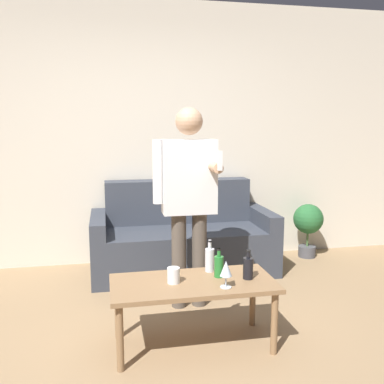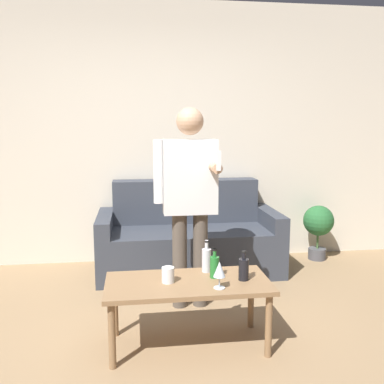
# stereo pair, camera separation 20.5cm
# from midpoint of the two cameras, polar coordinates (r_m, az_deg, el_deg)

# --- Properties ---
(ground_plane) EXTENTS (16.00, 16.00, 0.00)m
(ground_plane) POSITION_cam_midpoint_polar(r_m,az_deg,el_deg) (2.72, -4.76, -23.34)
(ground_plane) COLOR #997A56
(wall_back) EXTENTS (8.00, 0.06, 2.70)m
(wall_back) POSITION_cam_midpoint_polar(r_m,az_deg,el_deg) (4.53, -8.36, 7.61)
(wall_back) COLOR beige
(wall_back) RESTS_ON ground_plane
(couch) EXTENTS (1.78, 0.81, 0.88)m
(couch) POSITION_cam_midpoint_polar(r_m,az_deg,el_deg) (4.32, -2.69, -6.30)
(couch) COLOR #383D47
(couch) RESTS_ON ground_plane
(coffee_table) EXTENTS (1.07, 0.51, 0.45)m
(coffee_table) POSITION_cam_midpoint_polar(r_m,az_deg,el_deg) (2.85, -1.95, -12.82)
(coffee_table) COLOR #8E6B47
(coffee_table) RESTS_ON ground_plane
(bottle_orange) EXTENTS (0.06, 0.06, 0.22)m
(bottle_orange) POSITION_cam_midpoint_polar(r_m,az_deg,el_deg) (2.98, 0.38, -8.95)
(bottle_orange) COLOR silver
(bottle_orange) RESTS_ON coffee_table
(bottle_green) EXTENTS (0.06, 0.06, 0.20)m
(bottle_green) POSITION_cam_midpoint_polar(r_m,az_deg,el_deg) (2.89, 1.54, -9.81)
(bottle_green) COLOR #23752D
(bottle_green) RESTS_ON coffee_table
(bottle_dark) EXTENTS (0.07, 0.07, 0.20)m
(bottle_dark) POSITION_cam_midpoint_polar(r_m,az_deg,el_deg) (2.86, 5.43, -9.99)
(bottle_dark) COLOR black
(bottle_dark) RESTS_ON coffee_table
(wine_glass_near) EXTENTS (0.08, 0.08, 0.17)m
(wine_glass_near) POSITION_cam_midpoint_polar(r_m,az_deg,el_deg) (2.70, 2.35, -10.30)
(wine_glass_near) COLOR silver
(wine_glass_near) RESTS_ON coffee_table
(cup_on_table) EXTENTS (0.08, 0.08, 0.10)m
(cup_on_table) POSITION_cam_midpoint_polar(r_m,az_deg,el_deg) (2.80, -4.62, -11.04)
(cup_on_table) COLOR white
(cup_on_table) RESTS_ON coffee_table
(person_standing_front) EXTENTS (0.49, 0.41, 1.58)m
(person_standing_front) POSITION_cam_midpoint_polar(r_m,az_deg,el_deg) (3.32, -2.24, -0.09)
(person_standing_front) COLOR brown
(person_standing_front) RESTS_ON ground_plane
(potted_plant) EXTENTS (0.33, 0.33, 0.59)m
(potted_plant) POSITION_cam_midpoint_polar(r_m,az_deg,el_deg) (4.84, 14.06, -3.98)
(potted_plant) COLOR #4C4C51
(potted_plant) RESTS_ON ground_plane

